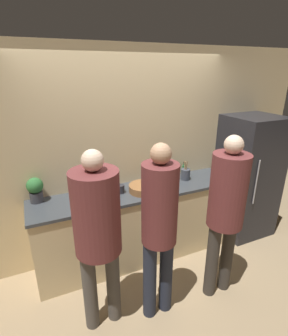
{
  "coord_description": "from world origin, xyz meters",
  "views": [
    {
      "loc": [
        -1.09,
        -2.31,
        2.33
      ],
      "look_at": [
        0.0,
        0.13,
        1.31
      ],
      "focal_mm": 28.0,
      "sensor_mm": 36.0,
      "label": 1
    }
  ],
  "objects": [
    {
      "name": "bottle_amber",
      "position": [
        0.3,
        0.4,
        1.04
      ],
      "size": [
        0.08,
        0.08,
        0.22
      ],
      "color": "brown",
      "rests_on": "counter"
    },
    {
      "name": "counter",
      "position": [
        0.0,
        0.33,
        0.48
      ],
      "size": [
        2.52,
        0.6,
        0.96
      ],
      "color": "beige",
      "rests_on": "ground_plane"
    },
    {
      "name": "person_left",
      "position": [
        -0.68,
        -0.43,
        1.08
      ],
      "size": [
        0.4,
        0.4,
        1.76
      ],
      "color": "#4C4742",
      "rests_on": "ground_plane"
    },
    {
      "name": "wall_back",
      "position": [
        0.0,
        0.62,
        1.3
      ],
      "size": [
        5.2,
        0.06,
        2.6
      ],
      "color": "#D6BC8C",
      "rests_on": "ground_plane"
    },
    {
      "name": "bottle_green",
      "position": [
        0.79,
        0.54,
        1.03
      ],
      "size": [
        0.05,
        0.05,
        0.18
      ],
      "color": "#236033",
      "rests_on": "counter"
    },
    {
      "name": "bottle_dark",
      "position": [
        -0.44,
        0.2,
        1.05
      ],
      "size": [
        0.08,
        0.08,
        0.22
      ],
      "color": "#333338",
      "rests_on": "counter"
    },
    {
      "name": "utensil_crock",
      "position": [
        0.7,
        0.36,
        1.03
      ],
      "size": [
        0.12,
        0.12,
        0.26
      ],
      "color": "#3D424C",
      "rests_on": "counter"
    },
    {
      "name": "potted_plant",
      "position": [
        -1.12,
        0.51,
        1.11
      ],
      "size": [
        0.18,
        0.18,
        0.28
      ],
      "color": "#3D3D42",
      "rests_on": "counter"
    },
    {
      "name": "fruit_bowl",
      "position": [
        0.05,
        0.26,
        1.0
      ],
      "size": [
        0.35,
        0.35,
        0.12
      ],
      "color": "brown",
      "rests_on": "counter"
    },
    {
      "name": "refrigerator",
      "position": [
        1.69,
        0.26,
        0.87
      ],
      "size": [
        0.71,
        0.71,
        1.74
      ],
      "color": "#232328",
      "rests_on": "ground_plane"
    },
    {
      "name": "cup_black",
      "position": [
        -0.21,
        0.34,
        1.01
      ],
      "size": [
        0.09,
        0.09,
        0.1
      ],
      "color": "#28282D",
      "rests_on": "counter"
    },
    {
      "name": "person_right",
      "position": [
        0.58,
        -0.56,
        1.07
      ],
      "size": [
        0.36,
        0.36,
        1.78
      ],
      "color": "#38332D",
      "rests_on": "ground_plane"
    },
    {
      "name": "person_center",
      "position": [
        -0.15,
        -0.54,
        1.04
      ],
      "size": [
        0.32,
        0.32,
        1.78
      ],
      "color": "#232838",
      "rests_on": "ground_plane"
    },
    {
      "name": "ground_plane",
      "position": [
        0.0,
        0.0,
        0.0
      ],
      "size": [
        14.0,
        14.0,
        0.0
      ],
      "primitive_type": "plane",
      "color": "#9E8460"
    }
  ]
}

